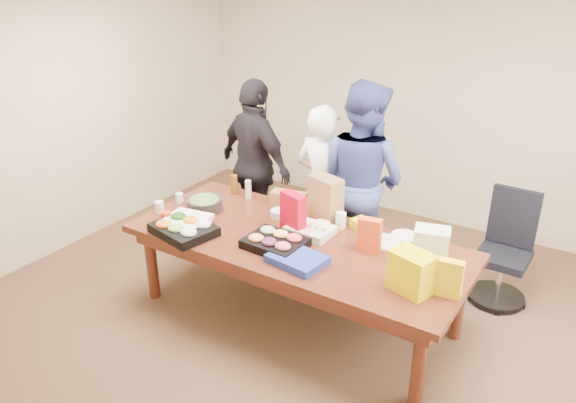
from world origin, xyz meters
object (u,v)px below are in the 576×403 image
Objects in this scene: conference_table at (297,278)px; sheet_cake at (310,230)px; person_center at (323,189)px; salad_bowl at (205,204)px; office_chair at (504,253)px; person_right at (361,181)px.

conference_table is 0.43m from sheet_cake.
person_center reaches higher than salad_bowl.
office_chair is 0.52× the size of person_right.
conference_table is 1.70× the size of person_center.
person_center is 4.47× the size of sheet_cake.
person_right is at bearing 87.92° from sheet_cake.
person_right is 1.46m from salad_bowl.
office_chair is at bearing -162.72° from person_center.
sheet_cake reaches higher than conference_table.
person_center reaches higher than conference_table.
office_chair is (1.40, 1.17, 0.12)m from conference_table.
person_center is (-1.66, -0.30, 0.33)m from office_chair.
office_chair is at bearing 38.80° from sheet_cake.
person_right reaches higher than conference_table.
sheet_cake is at bearing 5.92° from salad_bowl.
office_chair is at bearing -158.95° from person_right.
person_right reaches higher than office_chair.
conference_table is 1.02m from person_center.
sheet_cake is at bearing 119.06° from person_center.
office_chair is 0.60× the size of person_center.
salad_bowl is at bearing -153.15° from office_chair.
person_right is 5.14× the size of sheet_cake.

